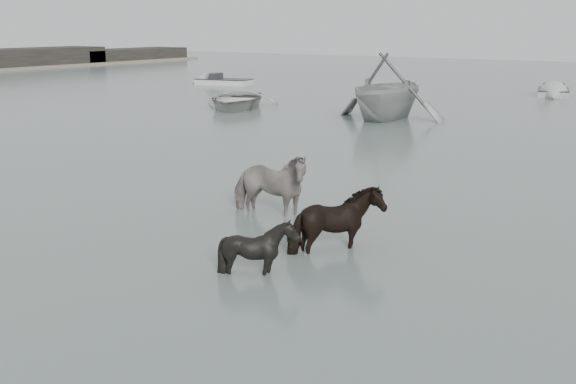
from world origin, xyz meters
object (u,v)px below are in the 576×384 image
object	(u,v)px
pony_pinto	(269,178)
pony_dark	(338,213)
pony_black	(258,239)
rowboat_lead	(236,97)

from	to	relation	value
pony_pinto	pony_dark	distance (m)	2.88
pony_black	pony_pinto	bearing A→B (deg)	45.54
pony_dark	pony_black	size ratio (longest dim) A/B	1.24
pony_pinto	pony_dark	world-z (taller)	pony_pinto
rowboat_lead	pony_dark	bearing A→B (deg)	-73.04
pony_dark	rowboat_lead	distance (m)	22.65
pony_dark	pony_black	xyz separation A→B (m)	(-0.51, -1.71, -0.14)
pony_pinto	rowboat_lead	bearing A→B (deg)	32.53
pony_pinto	rowboat_lead	world-z (taller)	pony_pinto
pony_pinto	pony_black	world-z (taller)	pony_pinto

